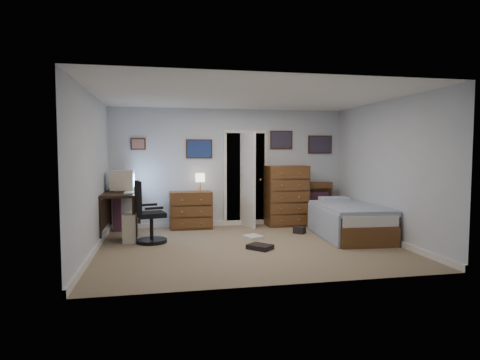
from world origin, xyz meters
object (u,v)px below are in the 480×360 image
object	(u,v)px
tall_dresser	(286,196)
bed	(347,220)
office_chair	(148,219)
computer_desk	(115,202)
low_dresser	(191,210)

from	to	relation	value
tall_dresser	bed	xyz separation A→B (m)	(0.78, -1.30, -0.34)
office_chair	computer_desk	bearing A→B (deg)	116.69
bed	office_chair	bearing A→B (deg)	-178.16
office_chair	tall_dresser	bearing A→B (deg)	9.62
low_dresser	tall_dresser	bearing A→B (deg)	-2.01
bed	computer_desk	bearing A→B (deg)	172.15
tall_dresser	office_chair	bearing A→B (deg)	-159.97
office_chair	bed	world-z (taller)	office_chair
office_chair	bed	xyz separation A→B (m)	(3.67, -0.13, -0.11)
computer_desk	bed	bearing A→B (deg)	-11.21
office_chair	tall_dresser	distance (m)	3.12
computer_desk	tall_dresser	xyz separation A→B (m)	(3.50, 0.41, 0.01)
low_dresser	tall_dresser	size ratio (longest dim) A/B	0.67
office_chair	low_dresser	xyz separation A→B (m)	(0.83, 1.20, -0.04)
office_chair	bed	distance (m)	3.67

